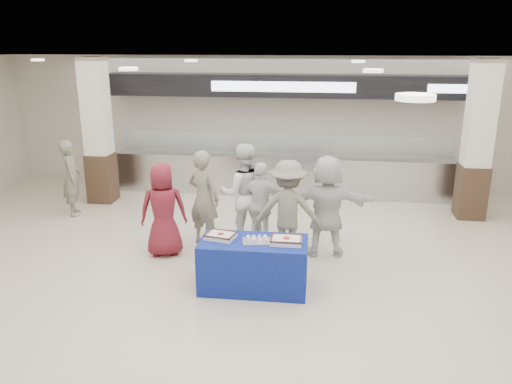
# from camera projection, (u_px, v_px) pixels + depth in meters

# --- Properties ---
(ground) EXTENTS (14.00, 14.00, 0.00)m
(ground) POSITION_uv_depth(u_px,v_px,m) (248.00, 303.00, 6.95)
(ground) COLOR beige
(ground) RESTS_ON ground
(serving_line) EXTENTS (8.70, 0.85, 2.80)m
(serving_line) POSITION_uv_depth(u_px,v_px,m) (283.00, 146.00, 11.74)
(serving_line) COLOR #B4B6BC
(serving_line) RESTS_ON ground
(column_left) EXTENTS (0.55, 0.55, 3.20)m
(column_left) POSITION_uv_depth(u_px,v_px,m) (98.00, 135.00, 11.03)
(column_left) COLOR #332217
(column_left) RESTS_ON ground
(column_right) EXTENTS (0.55, 0.55, 3.20)m
(column_right) POSITION_uv_depth(u_px,v_px,m) (477.00, 145.00, 9.97)
(column_right) COLOR #332217
(column_right) RESTS_ON ground
(display_table) EXTENTS (1.56, 0.80, 0.75)m
(display_table) POSITION_uv_depth(u_px,v_px,m) (254.00, 265.00, 7.28)
(display_table) COLOR navy
(display_table) RESTS_ON ground
(sheet_cake_left) EXTENTS (0.47, 0.39, 0.09)m
(sheet_cake_left) POSITION_uv_depth(u_px,v_px,m) (221.00, 235.00, 7.26)
(sheet_cake_left) COLOR white
(sheet_cake_left) RESTS_ON display_table
(sheet_cake_right) EXTENTS (0.44, 0.34, 0.09)m
(sheet_cake_right) POSITION_uv_depth(u_px,v_px,m) (286.00, 240.00, 7.09)
(sheet_cake_right) COLOR white
(sheet_cake_right) RESTS_ON display_table
(cupcake_tray) EXTENTS (0.46, 0.38, 0.07)m
(cupcake_tray) POSITION_uv_depth(u_px,v_px,m) (257.00, 240.00, 7.13)
(cupcake_tray) COLOR #B5B5BA
(cupcake_tray) RESTS_ON display_table
(civilian_maroon) EXTENTS (0.90, 0.72, 1.60)m
(civilian_maroon) POSITION_uv_depth(u_px,v_px,m) (163.00, 210.00, 8.35)
(civilian_maroon) COLOR maroon
(civilian_maroon) RESTS_ON ground
(soldier_a) EXTENTS (0.74, 0.64, 1.72)m
(soldier_a) POSITION_uv_depth(u_px,v_px,m) (204.00, 198.00, 8.78)
(soldier_a) COLOR slate
(soldier_a) RESTS_ON ground
(chef_tall) EXTENTS (1.03, 0.90, 1.81)m
(chef_tall) POSITION_uv_depth(u_px,v_px,m) (243.00, 194.00, 8.88)
(chef_tall) COLOR white
(chef_tall) RESTS_ON ground
(chef_short) EXTENTS (0.92, 0.42, 1.54)m
(chef_short) POSITION_uv_depth(u_px,v_px,m) (261.00, 205.00, 8.68)
(chef_short) COLOR white
(chef_short) RESTS_ON ground
(soldier_b) EXTENTS (1.11, 0.65, 1.69)m
(soldier_b) POSITION_uv_depth(u_px,v_px,m) (288.00, 210.00, 8.20)
(soldier_b) COLOR slate
(soldier_b) RESTS_ON ground
(civilian_white) EXTENTS (1.66, 0.68, 1.74)m
(civilian_white) POSITION_uv_depth(u_px,v_px,m) (327.00, 206.00, 8.32)
(civilian_white) COLOR silver
(civilian_white) RESTS_ON ground
(soldier_bg) EXTENTS (0.59, 0.69, 1.59)m
(soldier_bg) POSITION_uv_depth(u_px,v_px,m) (71.00, 178.00, 10.34)
(soldier_bg) COLOR slate
(soldier_bg) RESTS_ON ground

